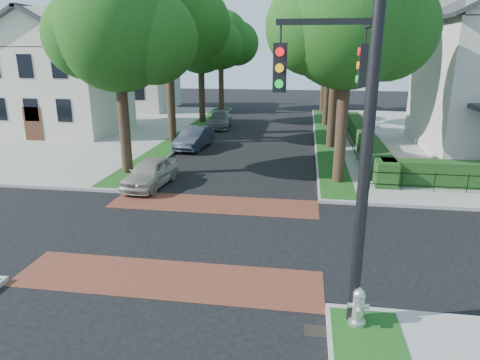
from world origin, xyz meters
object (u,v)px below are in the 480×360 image
parked_car_front (150,173)px  fire_hydrant (358,307)px  traffic_signal (357,132)px  parked_car_middle (194,138)px  parked_car_rear (220,120)px

parked_car_front → fire_hydrant: 13.38m
traffic_signal → fire_hydrant: (0.31, -0.39, -4.09)m
parked_car_front → parked_car_middle: bearing=94.5°
traffic_signal → fire_hydrant: bearing=-50.9°
parked_car_front → parked_car_middle: 8.55m
parked_car_front → parked_car_middle: (0.00, 8.55, 0.03)m
parked_car_front → parked_car_middle: size_ratio=0.93×
parked_car_rear → parked_car_front: bearing=-95.8°
parked_car_middle → parked_car_rear: 8.31m
traffic_signal → parked_car_middle: (-8.49, 18.24, -3.99)m
parked_car_middle → fire_hydrant: size_ratio=4.44×
parked_car_middle → fire_hydrant: (8.80, -18.63, -0.10)m
traffic_signal → parked_car_rear: size_ratio=1.72×
fire_hydrant → traffic_signal: bearing=126.5°
parked_car_middle → fire_hydrant: bearing=-59.2°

